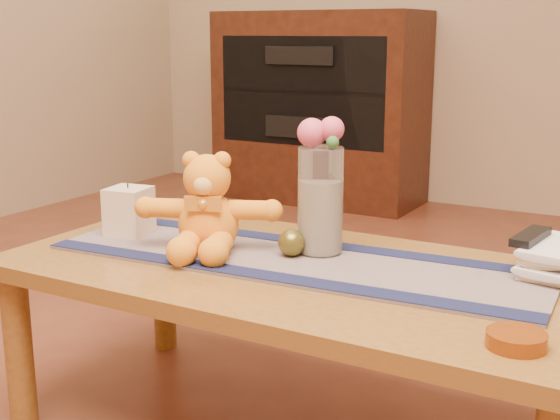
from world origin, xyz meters
The scene contains 28 objects.
coffee_table_top centered at (0.00, 0.00, 0.43)m, with size 1.40×0.70×0.04m, color brown.
table_leg_fl centered at (-0.64, -0.29, 0.21)m, with size 0.07×0.07×0.41m, color brown.
table_leg_bl centered at (-0.64, 0.29, 0.21)m, with size 0.07×0.07×0.41m, color brown.
persian_runner centered at (-0.03, 0.03, 0.45)m, with size 1.20×0.35×0.01m, color #171B41.
runner_border_near centered at (-0.02, -0.12, 0.46)m, with size 1.20×0.06×0.00m, color #121737.
runner_border_far centered at (-0.04, 0.17, 0.46)m, with size 1.20×0.06×0.00m, color #121737.
teddy_bear centered at (-0.25, -0.01, 0.57)m, with size 0.34×0.28×0.23m, color orange, non-canonical shape.
pillar_candle centered at (-0.52, 0.01, 0.52)m, with size 0.10×0.10×0.12m, color beige.
candle_wick centered at (-0.52, 0.01, 0.59)m, with size 0.00×0.00×0.01m, color black.
glass_vase centered at (0.00, 0.10, 0.59)m, with size 0.11×0.11×0.26m, color silver.
potpourri_fill centered at (0.00, 0.10, 0.55)m, with size 0.09×0.09×0.18m, color beige.
rose_left centered at (-0.02, 0.09, 0.75)m, with size 0.07×0.07×0.07m, color #D74C69.
rose_right centered at (0.03, 0.11, 0.76)m, with size 0.06×0.06×0.06m, color #D74C69.
blue_flower_back centered at (0.01, 0.14, 0.75)m, with size 0.04×0.04×0.04m, color #5465B7.
blue_flower_side centered at (-0.03, 0.12, 0.74)m, with size 0.04×0.04×0.04m, color #5465B7.
leaf_sprig centered at (0.04, 0.08, 0.74)m, with size 0.03×0.03×0.03m, color #33662D.
bronze_ball centered at (-0.04, 0.04, 0.49)m, with size 0.07×0.07×0.07m, color brown.
book_bottom centered at (0.48, 0.23, 0.46)m, with size 0.17×0.22×0.02m, color beige.
book_lower centered at (0.48, 0.23, 0.48)m, with size 0.16×0.22×0.02m, color beige.
book_upper centered at (0.47, 0.23, 0.50)m, with size 0.17×0.22×0.02m, color beige.
book_top centered at (0.48, 0.23, 0.52)m, with size 0.16×0.22×0.02m, color beige.
tv_remote centered at (0.48, 0.22, 0.54)m, with size 0.04×0.16×0.02m, color black.
amber_dish centered at (0.55, -0.22, 0.46)m, with size 0.11×0.11×0.03m, color #BF5914.
media_cabinet centered at (-1.20, 2.48, 0.55)m, with size 1.20×0.50×1.10m, color black.
cabinet_cavity centered at (-1.20, 2.25, 0.66)m, with size 1.02×0.03×0.61m, color black.
cabinet_shelf centered at (-1.20, 2.33, 0.66)m, with size 1.02×0.20×0.03m, color black.
stereo_upper centered at (-1.20, 2.35, 0.86)m, with size 0.42×0.28×0.10m, color black.
stereo_lower centered at (-1.20, 2.35, 0.46)m, with size 0.42×0.28×0.12m, color black.
Camera 1 is at (0.80, -1.48, 0.99)m, focal length 48.26 mm.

